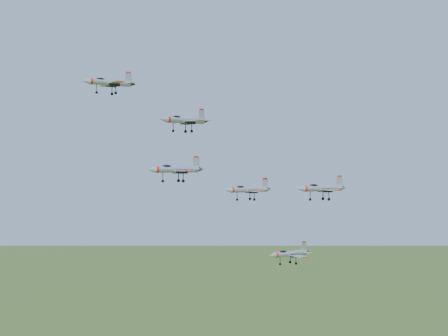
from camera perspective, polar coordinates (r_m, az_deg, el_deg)
name	(u,v)px	position (r m, az deg, el deg)	size (l,w,h in m)	color
jet_lead	(109,82)	(137.33, -10.50, 7.71)	(12.43, 10.37, 3.32)	#9A9EA6
jet_left_high	(184,120)	(133.25, -3.69, 4.39)	(12.55, 10.64, 3.40)	#9A9EA6
jet_right_high	(175,169)	(105.70, -4.47, -0.11)	(10.70, 8.88, 2.86)	#9A9EA6
jet_left_low	(248,189)	(144.44, 2.17, -1.97)	(12.37, 10.17, 3.32)	#9A9EA6
jet_right_low	(321,188)	(127.42, 8.87, -1.83)	(11.99, 9.85, 3.21)	#9A9EA6
jet_trail	(289,253)	(142.09, 5.98, -7.78)	(11.72, 9.80, 3.14)	#9A9EA6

